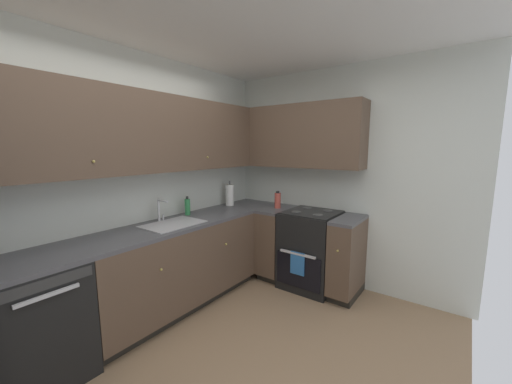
% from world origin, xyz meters
% --- Properties ---
extents(ground_plane, '(3.94, 2.84, 0.02)m').
position_xyz_m(ground_plane, '(0.00, 0.00, -0.01)').
color(ground_plane, '#937556').
extents(wall_back, '(4.04, 0.05, 2.61)m').
position_xyz_m(wall_back, '(0.00, 1.44, 1.30)').
color(wall_back, silver).
rests_on(wall_back, ground_plane).
extents(wall_right, '(0.05, 2.94, 2.61)m').
position_xyz_m(wall_right, '(1.99, 0.00, 1.30)').
color(wall_right, silver).
rests_on(wall_right, ground_plane).
extents(dishwasher, '(0.60, 0.63, 0.88)m').
position_xyz_m(dishwasher, '(-0.83, 1.12, 0.44)').
color(dishwasher, black).
rests_on(dishwasher, ground_plane).
extents(lower_cabinets_back, '(1.89, 0.62, 0.88)m').
position_xyz_m(lower_cabinets_back, '(0.42, 1.12, 0.44)').
color(lower_cabinets_back, brown).
rests_on(lower_cabinets_back, ground_plane).
extents(countertop_back, '(3.10, 0.60, 0.03)m').
position_xyz_m(countertop_back, '(0.42, 1.12, 0.89)').
color(countertop_back, '#4C4C51').
rests_on(countertop_back, lower_cabinets_back).
extents(lower_cabinets_right, '(0.62, 1.20, 0.88)m').
position_xyz_m(lower_cabinets_right, '(1.67, 0.24, 0.44)').
color(lower_cabinets_right, brown).
rests_on(lower_cabinets_right, ground_plane).
extents(countertop_right, '(0.60, 1.20, 0.03)m').
position_xyz_m(countertop_right, '(1.67, 0.24, 0.89)').
color(countertop_right, '#4C4C51').
rests_on(countertop_right, lower_cabinets_right).
extents(oven_range, '(0.68, 0.62, 1.06)m').
position_xyz_m(oven_range, '(1.69, 0.20, 0.46)').
color(oven_range, black).
rests_on(oven_range, ground_plane).
extents(upper_cabinets_back, '(2.78, 0.34, 0.75)m').
position_xyz_m(upper_cabinets_back, '(0.26, 1.26, 1.81)').
color(upper_cabinets_back, brown).
extents(upper_cabinets_right, '(0.32, 1.75, 0.75)m').
position_xyz_m(upper_cabinets_right, '(1.81, 0.54, 1.81)').
color(upper_cabinets_right, brown).
extents(sink, '(0.58, 0.40, 0.10)m').
position_xyz_m(sink, '(0.37, 1.09, 0.87)').
color(sink, '#B7B7BC').
rests_on(sink, countertop_back).
extents(faucet, '(0.07, 0.16, 0.23)m').
position_xyz_m(faucet, '(0.37, 1.30, 1.05)').
color(faucet, silver).
rests_on(faucet, countertop_back).
extents(soap_bottle, '(0.06, 0.06, 0.21)m').
position_xyz_m(soap_bottle, '(0.74, 1.30, 1.01)').
color(soap_bottle, '#338C4C').
rests_on(soap_bottle, countertop_back).
extents(paper_towel_roll, '(0.11, 0.11, 0.34)m').
position_xyz_m(paper_towel_roll, '(1.44, 1.28, 1.05)').
color(paper_towel_roll, white).
rests_on(paper_towel_roll, countertop_back).
extents(oil_bottle, '(0.08, 0.08, 0.22)m').
position_xyz_m(oil_bottle, '(1.67, 0.67, 1.01)').
color(oil_bottle, '#BF4C3F').
rests_on(oil_bottle, countertop_right).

